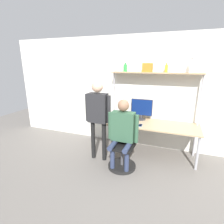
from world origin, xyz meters
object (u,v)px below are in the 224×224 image
object	(u,v)px
monitor	(142,109)
bottle_green	(125,68)
storage_box	(148,68)
office_chair	(123,153)
bottle_clear	(191,67)
laptop	(130,121)
cell_phone	(140,125)
person_seated	(122,129)
bottle_amber	(166,68)
person_standing	(98,111)

from	to	relation	value
monitor	bottle_green	distance (m)	1.03
storage_box	office_chair	bearing A→B (deg)	-104.34
monitor	bottle_clear	bearing A→B (deg)	0.92
laptop	cell_phone	xyz separation A→B (m)	(0.23, -0.02, -0.05)
office_chair	bottle_green	bearing A→B (deg)	105.39
laptop	person_seated	xyz separation A→B (m)	(-0.01, -0.58, 0.04)
monitor	cell_phone	size ratio (longest dim) A/B	3.38
bottle_green	storage_box	xyz separation A→B (m)	(0.51, -0.00, 0.01)
bottle_green	person_seated	bearing A→B (deg)	-75.32
office_chair	bottle_amber	size ratio (longest dim) A/B	4.88
monitor	office_chair	xyz separation A→B (m)	(-0.16, -0.95, -0.71)
monitor	bottle_green	bearing A→B (deg)	177.91
person_standing	bottle_clear	size ratio (longest dim) A/B	6.02
office_chair	bottle_clear	xyz separation A→B (m)	(1.13, 0.97, 1.69)
office_chair	bottle_amber	bearing A→B (deg)	56.10
person_seated	office_chair	bearing A→B (deg)	88.65
person_seated	bottle_green	bearing A→B (deg)	104.68
person_seated	person_standing	bearing A→B (deg)	165.74
laptop	person_seated	size ratio (longest dim) A/B	0.22
person_standing	storage_box	world-z (taller)	storage_box
office_chair	cell_phone	bearing A→B (deg)	65.57
monitor	bottle_green	xyz separation A→B (m)	(-0.43, 0.02, 0.94)
laptop	office_chair	world-z (taller)	laptop
monitor	cell_phone	xyz separation A→B (m)	(0.07, -0.43, -0.26)
office_chair	storage_box	bearing A→B (deg)	75.66
cell_phone	bottle_green	world-z (taller)	bottle_green
laptop	cell_phone	distance (m)	0.24
cell_phone	monitor	bearing A→B (deg)	99.50
bottle_clear	bottle_green	distance (m)	1.40
cell_phone	bottle_clear	bearing A→B (deg)	26.60
cell_phone	office_chair	world-z (taller)	office_chair
monitor	storage_box	xyz separation A→B (m)	(0.08, 0.02, 0.95)
monitor	storage_box	distance (m)	0.95
person_seated	bottle_amber	bearing A→B (deg)	57.26
person_seated	bottle_clear	world-z (taller)	bottle_clear
bottle_clear	bottle_amber	distance (m)	0.49
laptop	monitor	bearing A→B (deg)	69.36
cell_phone	bottle_amber	distance (m)	1.34
cell_phone	bottle_green	xyz separation A→B (m)	(-0.50, 0.45, 1.20)
monitor	laptop	size ratio (longest dim) A/B	1.63
bottle_clear	bottle_amber	world-z (taller)	bottle_clear
bottle_clear	storage_box	distance (m)	0.89
laptop	bottle_green	bearing A→B (deg)	122.22
cell_phone	bottle_green	bearing A→B (deg)	138.09
person_standing	bottle_green	distance (m)	1.25
office_chair	person_seated	world-z (taller)	person_seated
office_chair	laptop	bearing A→B (deg)	89.40
bottle_clear	bottle_amber	size ratio (longest dim) A/B	1.47
laptop	office_chair	bearing A→B (deg)	-90.60
cell_phone	office_chair	size ratio (longest dim) A/B	0.16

